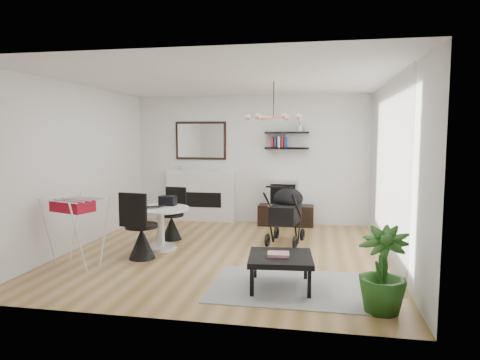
% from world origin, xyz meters
% --- Properties ---
extents(floor, '(5.00, 5.00, 0.00)m').
position_xyz_m(floor, '(0.00, 0.00, 0.00)').
color(floor, olive).
rests_on(floor, ground).
extents(ceiling, '(5.00, 5.00, 0.00)m').
position_xyz_m(ceiling, '(0.00, 0.00, 2.70)').
color(ceiling, white).
rests_on(ceiling, wall_back).
extents(wall_back, '(5.00, 0.00, 5.00)m').
position_xyz_m(wall_back, '(0.00, 2.50, 1.35)').
color(wall_back, white).
rests_on(wall_back, floor).
extents(wall_left, '(0.00, 5.00, 5.00)m').
position_xyz_m(wall_left, '(-2.50, 0.00, 1.35)').
color(wall_left, white).
rests_on(wall_left, floor).
extents(wall_right, '(0.00, 5.00, 5.00)m').
position_xyz_m(wall_right, '(2.50, 0.00, 1.35)').
color(wall_right, white).
rests_on(wall_right, floor).
extents(sheer_curtain, '(0.04, 3.60, 2.60)m').
position_xyz_m(sheer_curtain, '(2.40, 0.20, 1.35)').
color(sheer_curtain, white).
rests_on(sheer_curtain, wall_right).
extents(fireplace, '(1.50, 0.17, 2.16)m').
position_xyz_m(fireplace, '(-1.10, 2.42, 0.69)').
color(fireplace, white).
rests_on(fireplace, floor).
extents(shelf_lower, '(0.90, 0.25, 0.04)m').
position_xyz_m(shelf_lower, '(0.77, 2.37, 1.60)').
color(shelf_lower, black).
rests_on(shelf_lower, wall_back).
extents(shelf_upper, '(0.90, 0.25, 0.04)m').
position_xyz_m(shelf_upper, '(0.77, 2.37, 1.92)').
color(shelf_upper, black).
rests_on(shelf_upper, wall_back).
extents(pendant_lamp, '(0.90, 0.90, 0.10)m').
position_xyz_m(pendant_lamp, '(0.70, 0.30, 2.15)').
color(pendant_lamp, tan).
rests_on(pendant_lamp, ceiling).
extents(tv_console, '(1.14, 0.40, 0.43)m').
position_xyz_m(tv_console, '(0.77, 2.29, 0.21)').
color(tv_console, black).
rests_on(tv_console, floor).
extents(crt_tv, '(0.59, 0.52, 0.52)m').
position_xyz_m(crt_tv, '(0.72, 2.29, 0.68)').
color(crt_tv, silver).
rests_on(crt_tv, tv_console).
extents(dining_table, '(0.94, 0.94, 0.69)m').
position_xyz_m(dining_table, '(-1.11, 0.05, 0.46)').
color(dining_table, white).
rests_on(dining_table, floor).
extents(laptop, '(0.41, 0.39, 0.03)m').
position_xyz_m(laptop, '(-1.17, -0.02, 0.70)').
color(laptop, black).
rests_on(laptop, dining_table).
extents(black_bag, '(0.28, 0.18, 0.16)m').
position_xyz_m(black_bag, '(-1.07, 0.29, 0.77)').
color(black_bag, black).
rests_on(black_bag, dining_table).
extents(newspaper, '(0.40, 0.36, 0.01)m').
position_xyz_m(newspaper, '(-0.91, -0.09, 0.70)').
color(newspaper, silver).
rests_on(newspaper, dining_table).
extents(drinking_glass, '(0.06, 0.06, 0.09)m').
position_xyz_m(drinking_glass, '(-1.39, 0.19, 0.74)').
color(drinking_glass, white).
rests_on(drinking_glass, dining_table).
extents(chair_far, '(0.45, 0.46, 0.93)m').
position_xyz_m(chair_far, '(-1.16, 0.74, 0.29)').
color(chair_far, black).
rests_on(chair_far, floor).
extents(chair_near, '(0.50, 0.52, 1.03)m').
position_xyz_m(chair_near, '(-1.21, -0.52, 0.33)').
color(chair_near, black).
rests_on(chair_near, floor).
extents(drying_rack, '(0.81, 0.78, 0.98)m').
position_xyz_m(drying_rack, '(-1.97, -1.01, 0.52)').
color(drying_rack, white).
rests_on(drying_rack, floor).
extents(stroller, '(0.66, 0.91, 1.06)m').
position_xyz_m(stroller, '(0.88, 0.89, 0.45)').
color(stroller, black).
rests_on(stroller, floor).
extents(rug, '(1.92, 1.38, 0.01)m').
position_xyz_m(rug, '(1.09, -1.35, 0.01)').
color(rug, '#969696').
rests_on(rug, floor).
extents(coffee_table, '(0.84, 0.84, 0.39)m').
position_xyz_m(coffee_table, '(0.98, -1.39, 0.36)').
color(coffee_table, black).
rests_on(coffee_table, rug).
extents(magazines, '(0.28, 0.23, 0.04)m').
position_xyz_m(magazines, '(0.95, -1.41, 0.43)').
color(magazines, '#B6362D').
rests_on(magazines, coffee_table).
extents(potted_plant, '(0.65, 0.65, 0.91)m').
position_xyz_m(potted_plant, '(2.09, -1.91, 0.46)').
color(potted_plant, '#225317').
rests_on(potted_plant, floor).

